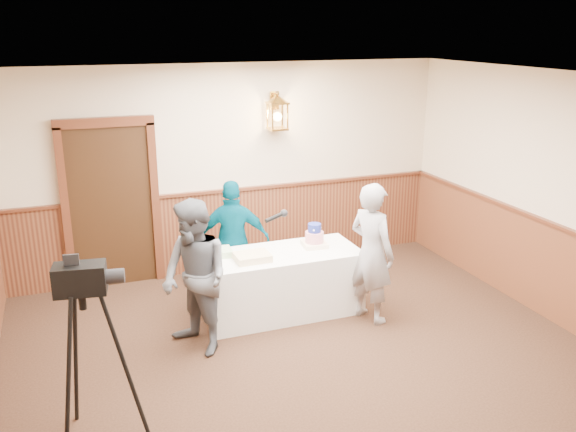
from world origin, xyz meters
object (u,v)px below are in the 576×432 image
Objects in this scene: tiered_cake at (314,238)px; display_table at (282,282)px; baker at (372,253)px; assistant_p at (234,240)px; sheet_cake_green at (217,253)px; sheet_cake_yellow at (252,257)px; tv_camera_rig at (90,367)px; interviewer at (195,278)px.

display_table is at bearing -172.15° from tiered_cake.
tiered_cake is 0.18× the size of baker.
sheet_cake_green is at bearing 70.43° from assistant_p.
sheet_cake_yellow is at bearing 50.88° from baker.
display_table is 0.65m from tiered_cake.
tiered_cake is at bearing 42.32° from tv_camera_rig.
tiered_cake is 0.20× the size of assistant_p.
interviewer is at bearing -155.04° from display_table.
display_table is at bearing 16.50° from sheet_cake_yellow.
tv_camera_rig reaches higher than sheet_cake_yellow.
sheet_cake_green is 0.80m from interviewer.
tiered_cake is 0.74m from baker.
baker is (2.01, 0.00, 0.00)m from interviewer.
baker is (1.28, -0.40, 0.02)m from sheet_cake_yellow.
sheet_cake_yellow is at bearing -163.50° from display_table.
interviewer is at bearing 73.52° from assistant_p.
display_table is 0.58m from sheet_cake_yellow.
sheet_cake_yellow is at bearing -167.95° from tiered_cake.
tiered_cake is 0.85m from sheet_cake_yellow.
sheet_cake_yellow is 0.25× the size of tv_camera_rig.
assistant_p is (0.31, 0.44, -0.04)m from sheet_cake_green.
baker is at bearing 65.47° from interviewer.
tiered_cake reaches higher than display_table.
tiered_cake is 1.00m from assistant_p.
assistant_p is at bearing 146.99° from tiered_cake.
sheet_cake_green is at bearing 125.01° from interviewer.
assistant_p reaches higher than display_table.
tv_camera_rig is (-2.23, -1.71, 0.32)m from display_table.
display_table is 1.11× the size of interviewer.
interviewer is 1.62m from tv_camera_rig.
sheet_cake_green is at bearing 174.79° from tiered_cake.
display_table is 6.09× the size of tiered_cake.
display_table is 5.67× the size of sheet_cake_green.
display_table is 2.82m from tv_camera_rig.
baker is at bearing -23.06° from sheet_cake_green.
tiered_cake is 0.77× the size of sheet_cake_yellow.
assistant_p is at bearing 123.99° from display_table.
tiered_cake is 1.66m from interviewer.
sheet_cake_green is 2.40m from tv_camera_rig.
interviewer is 1.00× the size of baker.
tv_camera_rig is (-1.82, -2.31, -0.05)m from assistant_p.
sheet_cake_yellow is 0.43m from sheet_cake_green.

